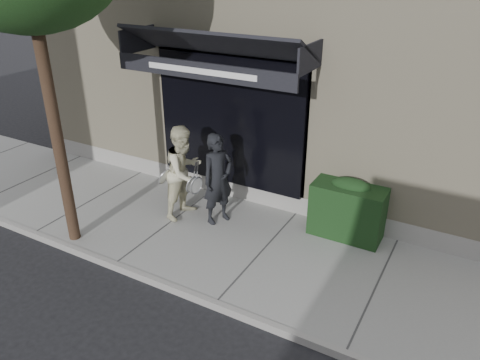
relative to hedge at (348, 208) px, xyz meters
The scene contains 7 objects.
ground 1.79m from the hedge, 131.35° to the right, with size 80.00×80.00×0.00m, color black.
sidewalk 1.77m from the hedge, 131.35° to the right, with size 20.00×3.00×0.12m, color gray.
curb 3.07m from the hedge, 111.45° to the right, with size 20.00×0.10×0.14m, color gray.
building_facade 4.39m from the hedge, 106.65° to the left, with size 14.30×8.04×5.64m.
hedge is the anchor object (origin of this frame).
pedestrian_front 2.46m from the hedge, 162.46° to the right, with size 0.82×0.83×1.78m.
pedestrian_back 3.14m from the hedge, 164.43° to the right, with size 0.79×0.97×1.85m.
Camera 1 is at (3.00, -6.16, 4.82)m, focal length 35.00 mm.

